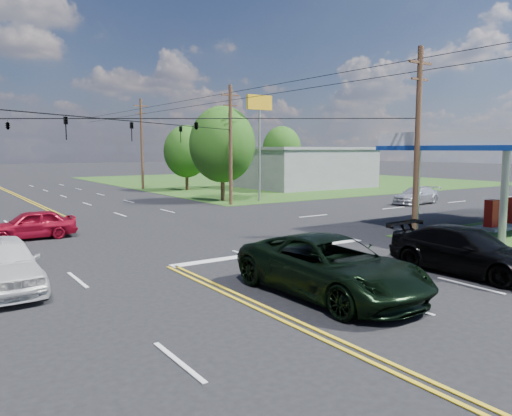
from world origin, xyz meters
TOP-DOWN VIEW (x-y plane):
  - ground at (0.00, 12.00)m, footprint 280.00×280.00m
  - grass_ne at (35.00, 44.00)m, footprint 46.00×48.00m
  - stop_bar at (5.00, 4.00)m, footprint 10.00×0.50m
  - retail_ne at (30.00, 32.00)m, footprint 14.00×10.00m
  - gas_canopy at (19.50, 2.00)m, footprint 12.20×8.20m
  - pole_se at (13.00, 3.00)m, footprint 1.60×0.28m
  - pole_ne at (13.00, 21.00)m, footprint 1.60×0.28m
  - pole_right_far at (13.00, 40.00)m, footprint 1.60×0.28m
  - span_wire_signals at (0.00, 12.00)m, footprint 26.00×18.00m
  - power_lines at (0.00, 10.00)m, footprint 26.04×100.00m
  - tree_right_a at (14.00, 24.00)m, footprint 5.70×5.70m
  - tree_right_b at (16.50, 36.00)m, footprint 4.94×4.94m
  - tree_far_r at (34.00, 42.00)m, footprint 5.32×5.32m
  - pickup_dkgreen at (2.47, -2.21)m, footprint 3.15×6.62m
  - suv_black at (8.43, -2.89)m, footprint 2.64×5.83m
  - pickup_white at (-5.79, 4.00)m, footprint 2.07×5.11m
  - sedan_red at (-3.29, 13.45)m, footprint 4.33×1.87m
  - sedan_far at (25.90, 13.00)m, footprint 4.94×2.41m
  - polesign_ne at (16.48, 22.00)m, footprint 2.47×0.28m

SIDE VIEW (x-z plane):
  - ground at x=0.00m, z-range 0.00..0.00m
  - grass_ne at x=35.00m, z-range -0.01..0.01m
  - stop_bar at x=5.00m, z-range -0.01..0.01m
  - sedan_far at x=25.90m, z-range 0.00..1.38m
  - sedan_red at x=-3.29m, z-range 0.00..1.45m
  - suv_black at x=8.43m, z-range 0.00..1.66m
  - pickup_white at x=-5.79m, z-range 0.00..1.74m
  - pickup_dkgreen at x=2.47m, z-range 0.00..1.82m
  - retail_ne at x=30.00m, z-range 0.00..4.40m
  - tree_right_b at x=16.50m, z-range 0.68..7.76m
  - tree_far_r at x=34.00m, z-range 0.73..8.36m
  - gas_canopy at x=19.50m, z-range 2.04..7.39m
  - tree_right_a at x=14.00m, z-range 0.78..8.96m
  - pole_se at x=13.00m, z-range 0.17..9.67m
  - pole_ne at x=13.00m, z-range 0.17..9.67m
  - pole_right_far at x=13.00m, z-range 0.17..10.17m
  - span_wire_signals at x=0.00m, z-range 5.43..6.56m
  - polesign_ne at x=16.48m, z-range 2.64..11.64m
  - power_lines at x=0.00m, z-range 8.28..8.92m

